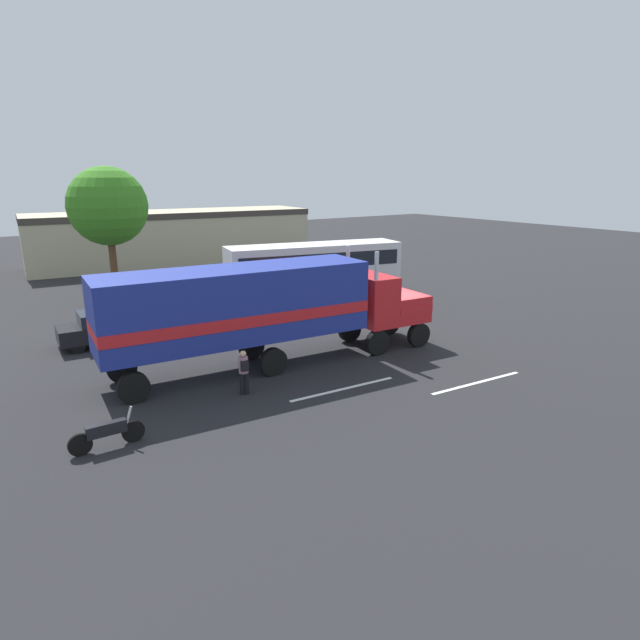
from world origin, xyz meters
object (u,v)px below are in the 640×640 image
object	(u,v)px
parked_bus	(314,265)
motorcycle	(107,433)
person_bystander	(244,371)
parked_car	(108,327)
tree_left	(108,207)
semi_truck	(263,306)

from	to	relation	value
parked_bus	motorcycle	bearing A→B (deg)	-141.02
person_bystander	parked_car	bearing A→B (deg)	105.37
motorcycle	tree_left	distance (m)	20.57
person_bystander	motorcycle	xyz separation A→B (m)	(-4.97, -1.28, -0.41)
person_bystander	tree_left	xyz separation A→B (m)	(0.20, 17.93, 4.82)
tree_left	semi_truck	bearing A→B (deg)	-83.48
parked_car	tree_left	bearing A→B (deg)	73.62
motorcycle	tree_left	world-z (taller)	tree_left
person_bystander	tree_left	distance (m)	18.57
semi_truck	parked_car	distance (m)	8.27
person_bystander	tree_left	world-z (taller)	tree_left
parked_bus	motorcycle	size ratio (longest dim) A/B	5.35
parked_car	tree_left	xyz separation A→B (m)	(2.65, 9.01, 4.90)
motorcycle	tree_left	size ratio (longest dim) A/B	0.26
semi_truck	parked_bus	world-z (taller)	semi_truck
person_bystander	semi_truck	bearing A→B (deg)	47.15
semi_truck	parked_bus	xyz separation A→B (m)	(8.70, 9.24, -0.46)
parked_car	motorcycle	distance (m)	10.51
parked_bus	parked_car	world-z (taller)	parked_bus
motorcycle	tree_left	xyz separation A→B (m)	(5.17, 19.21, 5.23)
parked_bus	parked_car	xyz separation A→B (m)	(-13.15, -2.49, -1.26)
parked_bus	parked_car	size ratio (longest dim) A/B	2.51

